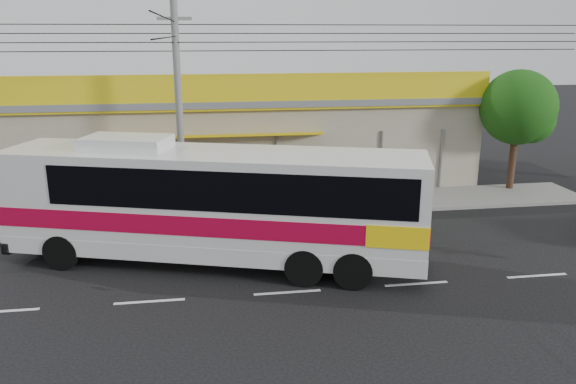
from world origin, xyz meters
The scene contains 9 objects.
ground centered at (0.00, 0.00, 0.00)m, with size 120.00×120.00×0.00m, color black.
sidewalk centered at (0.00, 6.00, 0.07)m, with size 30.00×3.20×0.15m, color gray.
lane_markings centered at (0.00, -2.50, 0.00)m, with size 50.00×0.12×0.01m, color silver, non-canonical shape.
storefront_building centered at (-0.01, 11.54, 2.30)m, with size 22.60×9.20×5.70m.
coach_bus centered at (-1.85, 0.03, 2.25)m, with size 13.85×6.83×4.20m.
motorbike_red centered at (-7.79, 7.04, 0.70)m, with size 0.73×2.09×1.10m, color maroon.
motorbike_dark centered at (-9.39, 5.70, 0.60)m, with size 0.43×1.51×0.91m, color black.
utility_pole centered at (-3.22, 5.40, 7.28)m, with size 34.00×14.00×8.83m.
tree_near centered at (12.46, 6.90, 3.94)m, with size 3.51×3.51×5.82m.
Camera 1 is at (-2.22, -17.52, 7.42)m, focal length 35.00 mm.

